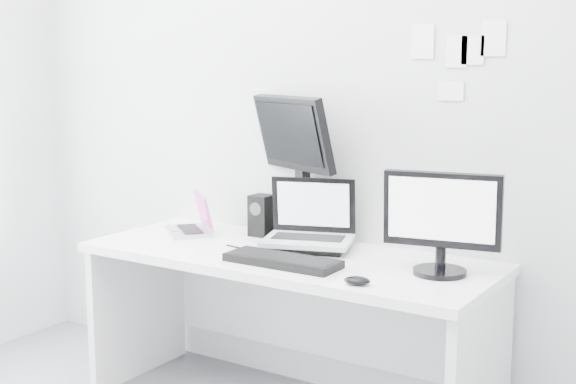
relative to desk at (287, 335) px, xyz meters
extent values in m
plane|color=silver|center=(0.00, 0.35, 0.99)|extent=(3.60, 0.00, 3.60)
cube|color=white|center=(0.00, 0.00, 0.00)|extent=(1.80, 0.70, 0.73)
cube|color=#B5B5BA|center=(-0.62, 0.08, 0.47)|extent=(0.34, 0.33, 0.21)
cube|color=black|center=(-0.28, 0.23, 0.46)|extent=(0.11, 0.11, 0.19)
cube|color=silver|center=(0.05, 0.10, 0.52)|extent=(0.45, 0.40, 0.31)
cube|color=black|center=(-0.10, 0.25, 0.70)|extent=(0.53, 0.37, 0.68)
cube|color=black|center=(0.68, 0.03, 0.57)|extent=(0.48, 0.29, 0.41)
cube|color=black|center=(0.09, -0.17, 0.38)|extent=(0.48, 0.17, 0.03)
ellipsoid|color=black|center=(0.48, -0.27, 0.38)|extent=(0.11, 0.08, 0.03)
cube|color=white|center=(0.45, 0.34, 1.26)|extent=(0.10, 0.00, 0.14)
cube|color=white|center=(0.60, 0.34, 1.22)|extent=(0.09, 0.00, 0.13)
cube|color=white|center=(0.75, 0.34, 1.26)|extent=(0.10, 0.00, 0.14)
cube|color=white|center=(0.58, 0.34, 1.05)|extent=(0.11, 0.00, 0.08)
cube|color=white|center=(0.67, 0.34, 1.22)|extent=(0.10, 0.00, 0.12)
camera|label=1|loc=(1.78, -2.76, 1.18)|focal=49.23mm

